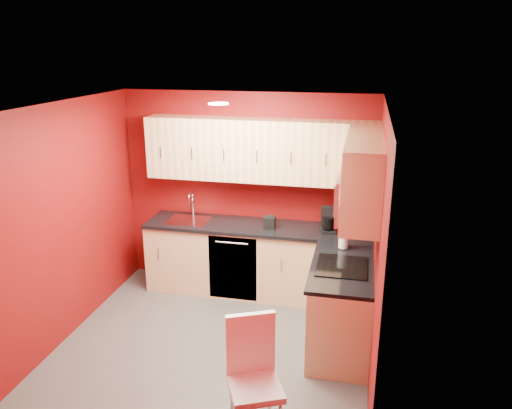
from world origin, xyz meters
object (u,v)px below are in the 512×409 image
at_px(microwave, 358,196).
at_px(dining_chair, 255,381).
at_px(paper_towel, 344,238).
at_px(napkin_holder, 269,222).
at_px(sink, 189,217).
at_px(coffee_maker, 328,220).

relative_size(microwave, dining_chair, 0.76).
bearing_deg(microwave, paper_towel, 104.37).
xyz_separation_m(napkin_holder, dining_chair, (0.34, -2.34, -0.48)).
bearing_deg(sink, dining_chair, -59.77).
bearing_deg(sink, paper_towel, -14.47).
distance_m(coffee_maker, paper_towel, 0.53).
height_order(sink, dining_chair, sink).
height_order(sink, paper_towel, sink).
relative_size(sink, coffee_maker, 1.80).
xyz_separation_m(paper_towel, dining_chair, (-0.57, -1.90, -0.53)).
xyz_separation_m(microwave, paper_towel, (-0.13, 0.50, -0.63)).
distance_m(sink, napkin_holder, 1.06).
bearing_deg(paper_towel, napkin_holder, 154.09).
height_order(microwave, paper_towel, microwave).
bearing_deg(coffee_maker, microwave, -78.28).
relative_size(paper_towel, dining_chair, 0.25).
xyz_separation_m(sink, coffee_maker, (1.76, -0.02, 0.11)).
relative_size(sink, napkin_holder, 3.59).
distance_m(microwave, napkin_holder, 1.55).
bearing_deg(dining_chair, coffee_maker, 56.87).
bearing_deg(coffee_maker, paper_towel, -74.03).
xyz_separation_m(napkin_holder, paper_towel, (0.91, -0.44, 0.05)).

